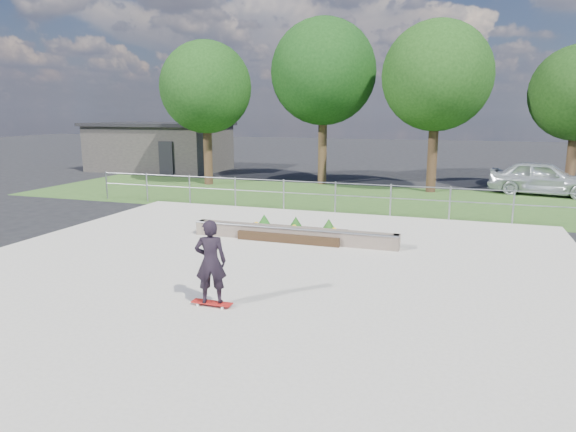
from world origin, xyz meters
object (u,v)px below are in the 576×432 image
(skateboarder, at_px, (211,262))
(parked_car, at_px, (543,178))
(planter_bed, at_px, (294,232))
(grind_ledge, at_px, (293,234))

(skateboarder, xyz_separation_m, parked_car, (7.86, 16.99, -0.17))
(planter_bed, distance_m, parked_car, 13.97)
(parked_car, bearing_deg, planter_bed, 156.60)
(grind_ledge, distance_m, parked_car, 14.19)
(skateboarder, bearing_deg, grind_ledge, 90.98)
(planter_bed, distance_m, skateboarder, 5.63)
(grind_ledge, relative_size, skateboarder, 3.55)
(skateboarder, relative_size, parked_car, 0.37)
(grind_ledge, relative_size, planter_bed, 2.00)
(parked_car, bearing_deg, grind_ledge, 157.65)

